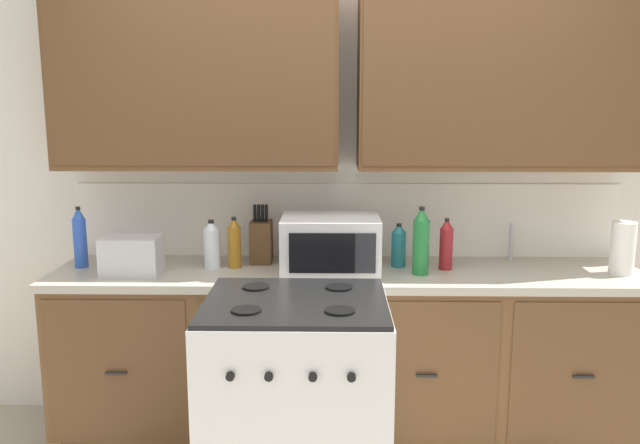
{
  "coord_description": "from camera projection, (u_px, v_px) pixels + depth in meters",
  "views": [
    {
      "loc": [
        -0.08,
        -2.88,
        1.74
      ],
      "look_at": [
        -0.14,
        0.27,
        1.15
      ],
      "focal_mm": 36.44,
      "sensor_mm": 36.0,
      "label": 1
    }
  ],
  "objects": [
    {
      "name": "bottle_teal",
      "position": [
        399.0,
        246.0,
        3.32
      ],
      "size": [
        0.07,
        0.07,
        0.22
      ],
      "color": "#1E707A",
      "rests_on": "counter_run"
    },
    {
      "name": "microwave",
      "position": [
        331.0,
        245.0,
        3.2
      ],
      "size": [
        0.48,
        0.37,
        0.28
      ],
      "color": "white",
      "rests_on": "counter_run"
    },
    {
      "name": "paper_towel_roll",
      "position": [
        623.0,
        248.0,
        3.17
      ],
      "size": [
        0.12,
        0.12,
        0.26
      ],
      "primitive_type": "cylinder",
      "color": "white",
      "rests_on": "counter_run"
    },
    {
      "name": "bottle_clear",
      "position": [
        212.0,
        245.0,
        3.28
      ],
      "size": [
        0.08,
        0.08,
        0.25
      ],
      "color": "silver",
      "rests_on": "counter_run"
    },
    {
      "name": "bottle_blue",
      "position": [
        80.0,
        238.0,
        3.3
      ],
      "size": [
        0.07,
        0.07,
        0.31
      ],
      "color": "blue",
      "rests_on": "counter_run"
    },
    {
      "name": "sink_faucet",
      "position": [
        511.0,
        242.0,
        3.45
      ],
      "size": [
        0.02,
        0.02,
        0.2
      ],
      "primitive_type": "cylinder",
      "color": "#B2B5BA",
      "rests_on": "counter_run"
    },
    {
      "name": "bottle_green",
      "position": [
        421.0,
        242.0,
        3.16
      ],
      "size": [
        0.08,
        0.08,
        0.34
      ],
      "color": "#237A38",
      "rests_on": "counter_run"
    },
    {
      "name": "stove_range",
      "position": [
        296.0,
        406.0,
        2.74
      ],
      "size": [
        0.76,
        0.68,
        0.95
      ],
      "color": "white",
      "rests_on": "ground_plane"
    },
    {
      "name": "toaster",
      "position": [
        132.0,
        256.0,
        3.16
      ],
      "size": [
        0.28,
        0.18,
        0.19
      ],
      "color": "#B7B7BC",
      "rests_on": "counter_run"
    },
    {
      "name": "bottle_red",
      "position": [
        446.0,
        244.0,
        3.26
      ],
      "size": [
        0.07,
        0.07,
        0.26
      ],
      "color": "maroon",
      "rests_on": "counter_run"
    },
    {
      "name": "knife_block",
      "position": [
        261.0,
        241.0,
        3.4
      ],
      "size": [
        0.11,
        0.14,
        0.31
      ],
      "color": "#52361E",
      "rests_on": "counter_run"
    },
    {
      "name": "counter_run",
      "position": [
        347.0,
        352.0,
        3.35
      ],
      "size": [
        2.96,
        0.64,
        0.9
      ],
      "color": "black",
      "rests_on": "ground_plane"
    },
    {
      "name": "wall_unit",
      "position": [
        348.0,
        120.0,
        3.33
      ],
      "size": [
        4.13,
        0.4,
        2.45
      ],
      "color": "white",
      "rests_on": "ground_plane"
    },
    {
      "name": "bottle_amber",
      "position": [
        234.0,
        243.0,
        3.3
      ],
      "size": [
        0.07,
        0.07,
        0.26
      ],
      "color": "#9E6619",
      "rests_on": "counter_run"
    }
  ]
}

